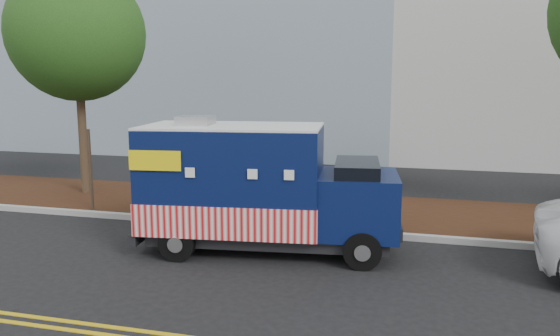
# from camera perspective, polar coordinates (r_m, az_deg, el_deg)

# --- Properties ---
(ground) EXTENTS (120.00, 120.00, 0.00)m
(ground) POSITION_cam_1_polar(r_m,az_deg,el_deg) (12.49, -1.71, -8.26)
(ground) COLOR black
(ground) RESTS_ON ground
(curb) EXTENTS (120.00, 0.18, 0.15)m
(curb) POSITION_cam_1_polar(r_m,az_deg,el_deg) (13.76, -0.04, -6.24)
(curb) COLOR #9E9E99
(curb) RESTS_ON ground
(mulch_strip) EXTENTS (120.00, 4.00, 0.15)m
(mulch_strip) POSITION_cam_1_polar(r_m,az_deg,el_deg) (15.73, 1.94, -4.23)
(mulch_strip) COLOR black
(mulch_strip) RESTS_ON ground
(centerline_near) EXTENTS (120.00, 0.10, 0.01)m
(centerline_near) POSITION_cam_1_polar(r_m,az_deg,el_deg) (8.62, -10.55, -16.87)
(centerline_near) COLOR gold
(centerline_near) RESTS_ON ground
(tree_a) EXTENTS (4.15, 4.15, 7.20)m
(tree_a) POSITION_cam_1_polar(r_m,az_deg,el_deg) (18.30, -20.48, 13.02)
(tree_a) COLOR #38281C
(tree_a) RESTS_ON ground
(sign_post) EXTENTS (0.06, 0.06, 2.40)m
(sign_post) POSITION_cam_1_polar(r_m,az_deg,el_deg) (15.95, -19.17, -0.44)
(sign_post) COLOR #473828
(sign_post) RESTS_ON ground
(food_truck) EXTENTS (5.85, 2.76, 2.97)m
(food_truck) POSITION_cam_1_polar(r_m,az_deg,el_deg) (11.96, -2.57, -2.40)
(food_truck) COLOR black
(food_truck) RESTS_ON ground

